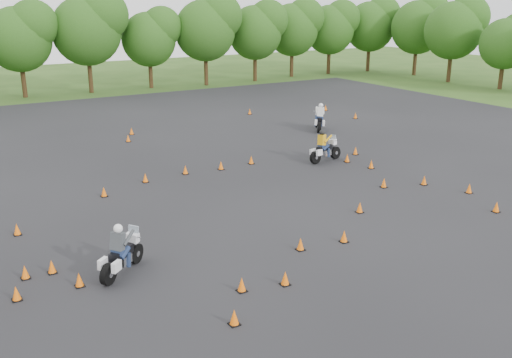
# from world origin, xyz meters

# --- Properties ---
(ground) EXTENTS (140.00, 140.00, 0.00)m
(ground) POSITION_xyz_m (0.00, 0.00, 0.00)
(ground) COLOR #2D5119
(ground) RESTS_ON ground
(asphalt_pad) EXTENTS (62.00, 62.00, 0.00)m
(asphalt_pad) POSITION_xyz_m (0.00, 6.00, 0.01)
(asphalt_pad) COLOR black
(asphalt_pad) RESTS_ON ground
(treeline) EXTENTS (87.23, 32.25, 10.39)m
(treeline) POSITION_xyz_m (4.35, 34.68, 4.58)
(treeline) COLOR #264F16
(treeline) RESTS_ON ground
(traffic_cones) EXTENTS (36.46, 33.20, 0.45)m
(traffic_cones) POSITION_xyz_m (-0.02, 4.96, 0.23)
(traffic_cones) COLOR orange
(traffic_cones) RESTS_ON asphalt_pad
(rider_grey) EXTENTS (2.32, 2.11, 1.86)m
(rider_grey) POSITION_xyz_m (-7.34, 0.49, 0.93)
(rider_grey) COLOR #3B3F43
(rider_grey) RESTS_ON ground
(rider_yellow) EXTENTS (2.44, 1.10, 1.82)m
(rider_yellow) POSITION_xyz_m (7.12, 8.13, 0.91)
(rider_yellow) COLOR orange
(rider_yellow) RESTS_ON ground
(rider_white) EXTENTS (2.02, 2.53, 1.94)m
(rider_white) POSITION_xyz_m (11.70, 14.98, 0.98)
(rider_white) COLOR silver
(rider_white) RESTS_ON ground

